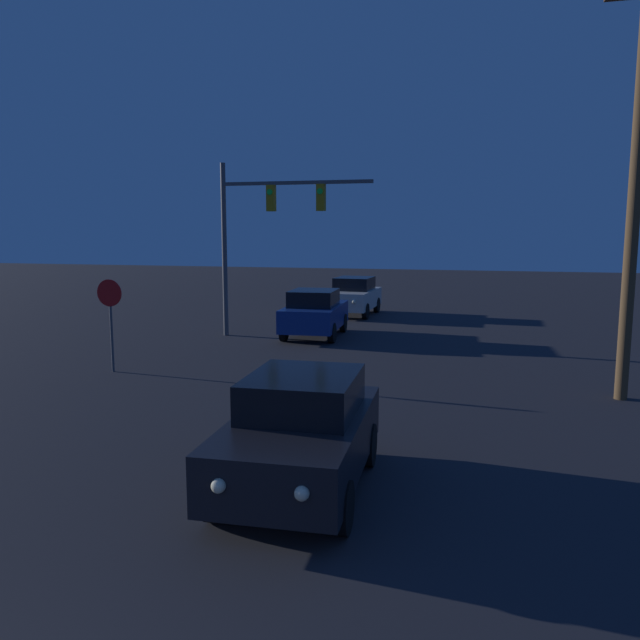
{
  "coord_description": "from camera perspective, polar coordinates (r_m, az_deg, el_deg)",
  "views": [
    {
      "loc": [
        3.84,
        -1.71,
        3.79
      ],
      "look_at": [
        0.0,
        12.91,
        1.62
      ],
      "focal_mm": 35.0,
      "sensor_mm": 36.0,
      "label": 1
    }
  ],
  "objects": [
    {
      "name": "car_near",
      "position": [
        9.25,
        -1.77,
        -10.22
      ],
      "size": [
        2.02,
        3.99,
        1.7
      ],
      "rotation": [
        0.0,
        0.0,
        3.18
      ],
      "color": "black",
      "rests_on": "ground_plane"
    },
    {
      "name": "car_far",
      "position": [
        28.23,
        3.08,
        2.22
      ],
      "size": [
        2.0,
        3.98,
        1.7
      ],
      "rotation": [
        0.0,
        0.0,
        3.1
      ],
      "color": "beige",
      "rests_on": "ground_plane"
    },
    {
      "name": "car_mid",
      "position": [
        22.36,
        -0.5,
        0.67
      ],
      "size": [
        2.06,
        4.01,
        1.7
      ],
      "rotation": [
        0.0,
        0.0,
        0.06
      ],
      "color": "navy",
      "rests_on": "ground_plane"
    },
    {
      "name": "utility_pole",
      "position": [
        15.4,
        26.93,
        11.72
      ],
      "size": [
        1.71,
        0.28,
        9.62
      ],
      "color": "brown",
      "rests_on": "ground_plane"
    },
    {
      "name": "stop_sign",
      "position": [
        17.56,
        -18.63,
        1.09
      ],
      "size": [
        0.72,
        0.07,
        2.51
      ],
      "color": "#4C4C51",
      "rests_on": "ground_plane"
    },
    {
      "name": "traffic_signal_mast",
      "position": [
        22.2,
        -5.41,
        9.02
      ],
      "size": [
        5.46,
        0.3,
        6.15
      ],
      "color": "#4C4C51",
      "rests_on": "ground_plane"
    }
  ]
}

